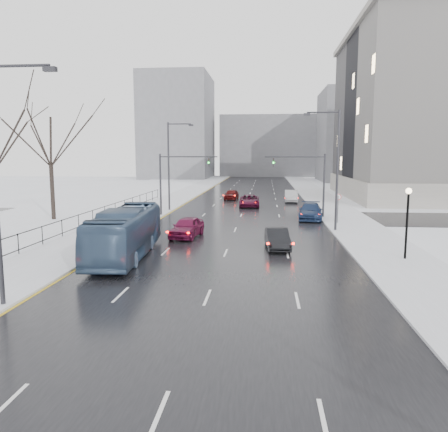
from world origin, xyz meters
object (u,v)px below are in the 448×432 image
(sedan_right_cross, at_px, (249,201))
(sedan_right_far, at_px, (311,211))
(no_uturn_sign, at_px, (338,200))
(sedan_center_near, at_px, (187,227))
(bus, at_px, (126,232))
(lamppost_r_mid, at_px, (408,213))
(sedan_right_distant, at_px, (291,196))
(streetlight_l_far, at_px, (171,162))
(mast_signal_right, at_px, (313,178))
(streetlight_r_mid, at_px, (335,164))
(sedan_center_far, at_px, (231,194))
(tree_park_e, at_px, (54,220))
(mast_signal_left, at_px, (170,177))
(sedan_right_near, at_px, (277,239))

(sedan_right_cross, distance_m, sedan_right_far, 12.09)
(no_uturn_sign, bearing_deg, sedan_center_near, -148.55)
(no_uturn_sign, height_order, bus, bus)
(lamppost_r_mid, distance_m, sedan_right_cross, 29.05)
(lamppost_r_mid, relative_size, bus, 0.39)
(sedan_right_distant, bearing_deg, lamppost_r_mid, -79.74)
(lamppost_r_mid, distance_m, no_uturn_sign, 14.13)
(streetlight_l_far, xyz_separation_m, sedan_right_cross, (8.73, 5.02, -4.85))
(lamppost_r_mid, relative_size, mast_signal_right, 0.66)
(mast_signal_right, relative_size, bus, 0.59)
(no_uturn_sign, bearing_deg, mast_signal_right, 115.11)
(streetlight_r_mid, height_order, sedan_center_near, streetlight_r_mid)
(sedan_right_far, bearing_deg, sedan_center_far, 122.51)
(tree_park_e, height_order, mast_signal_left, tree_park_e)
(tree_park_e, xyz_separation_m, sedan_right_far, (25.21, 2.79, 0.84))
(tree_park_e, height_order, no_uturn_sign, tree_park_e)
(bus, relative_size, sedan_center_far, 2.55)
(mast_signal_right, bearing_deg, bus, -126.02)
(streetlight_l_far, height_order, mast_signal_left, streetlight_l_far)
(lamppost_r_mid, height_order, sedan_right_distant, lamppost_r_mid)
(bus, bearing_deg, mast_signal_left, 89.17)
(sedan_center_far, bearing_deg, mast_signal_left, -101.02)
(sedan_right_far, bearing_deg, tree_park_e, -167.62)
(tree_park_e, xyz_separation_m, lamppost_r_mid, (29.20, -14.00, 2.94))
(mast_signal_right, xyz_separation_m, no_uturn_sign, (1.87, -4.00, -1.81))
(bus, bearing_deg, no_uturn_sign, 38.91)
(lamppost_r_mid, distance_m, sedan_center_near, 15.92)
(bus, distance_m, sedan_right_cross, 28.35)
(tree_park_e, bearing_deg, sedan_right_cross, 34.75)
(sedan_right_distant, bearing_deg, streetlight_r_mid, -82.98)
(streetlight_l_far, distance_m, sedan_right_distant, 18.49)
(no_uturn_sign, xyz_separation_m, sedan_center_near, (-12.70, -7.77, -1.47))
(streetlight_r_mid, relative_size, no_uturn_sign, 3.70)
(streetlight_l_far, distance_m, sedan_center_near, 17.13)
(streetlight_r_mid, distance_m, no_uturn_sign, 5.30)
(tree_park_e, distance_m, sedan_right_far, 25.38)
(lamppost_r_mid, bearing_deg, sedan_right_far, 103.36)
(sedan_right_far, bearing_deg, mast_signal_right, 81.44)
(mast_signal_left, bearing_deg, sedan_center_far, 74.16)
(lamppost_r_mid, bearing_deg, tree_park_e, 154.38)
(streetlight_l_far, xyz_separation_m, no_uturn_sign, (17.37, -8.00, -3.32))
(lamppost_r_mid, bearing_deg, sedan_center_far, 110.54)
(sedan_right_near, bearing_deg, sedan_right_far, 70.79)
(sedan_right_cross, bearing_deg, sedan_center_near, -102.67)
(sedan_right_distant, bearing_deg, streetlight_l_far, -140.89)
(tree_park_e, distance_m, no_uturn_sign, 27.50)
(no_uturn_sign, relative_size, sedan_right_distant, 0.56)
(bus, bearing_deg, sedan_right_distant, 65.50)
(sedan_right_far, bearing_deg, sedan_right_near, -98.33)
(no_uturn_sign, height_order, sedan_right_distant, no_uturn_sign)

